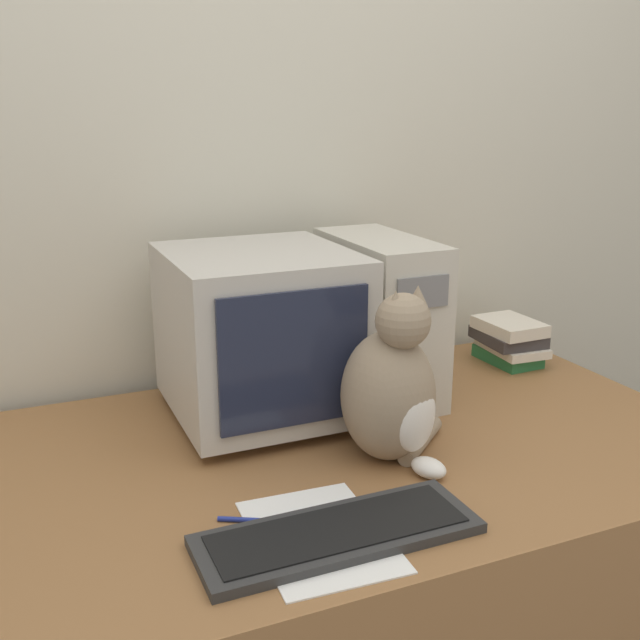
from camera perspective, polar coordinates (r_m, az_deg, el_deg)
wall_back at (r=1.92m, az=-6.20°, el=11.03°), size 7.00×0.05×2.50m
desk at (r=1.76m, az=0.31°, el=-20.53°), size 1.68×0.94×0.73m
crt_monitor at (r=1.66m, az=-4.58°, el=-1.00°), size 0.39×0.43×0.38m
computer_tower at (r=1.80m, az=4.52°, el=0.25°), size 0.18×0.39×0.38m
keyboard at (r=1.27m, az=1.37°, el=-15.95°), size 0.47×0.16×0.02m
cat at (r=1.47m, az=5.54°, el=-5.36°), size 0.28×0.27×0.36m
book_stack at (r=2.10m, az=14.21°, el=-1.52°), size 0.15×0.20×0.12m
pen at (r=1.32m, az=-4.48°, el=-15.00°), size 0.14×0.08×0.01m
paper_sheet at (r=1.28m, az=-0.06°, el=-16.10°), size 0.23×0.31×0.00m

